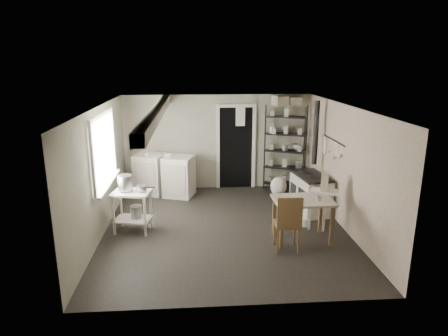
{
  "coord_description": "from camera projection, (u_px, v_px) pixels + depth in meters",
  "views": [
    {
      "loc": [
        -0.54,
        -7.02,
        3.11
      ],
      "look_at": [
        0.0,
        0.3,
        1.1
      ],
      "focal_mm": 32.0,
      "sensor_mm": 36.0,
      "label": 1
    }
  ],
  "objects": [
    {
      "name": "table_cup",
      "position": [
        319.0,
        199.0,
        6.79
      ],
      "size": [
        0.12,
        0.12,
        0.1
      ],
      "primitive_type": "imported",
      "rotation": [
        0.0,
        0.0,
        0.18
      ],
      "color": "silver",
      "rests_on": "work_table"
    },
    {
      "name": "counter_cup",
      "position": [
        148.0,
        156.0,
        9.06
      ],
      "size": [
        0.15,
        0.15,
        0.11
      ],
      "primitive_type": "imported",
      "rotation": [
        0.0,
        0.0,
        0.15
      ],
      "color": "silver",
      "rests_on": "base_cabinets"
    },
    {
      "name": "base_cabinets",
      "position": [
        165.0,
        176.0,
        9.37
      ],
      "size": [
        1.56,
        1.04,
        0.95
      ],
      "primitive_type": null,
      "rotation": [
        0.0,
        0.0,
        -0.32
      ],
      "color": "beige",
      "rests_on": "ground"
    },
    {
      "name": "window",
      "position": [
        103.0,
        151.0,
        7.25
      ],
      "size": [
        0.12,
        1.76,
        1.28
      ],
      "primitive_type": null,
      "color": "white",
      "rests_on": "wall_left"
    },
    {
      "name": "chair",
      "position": [
        287.0,
        223.0,
        6.62
      ],
      "size": [
        0.42,
        0.44,
        0.99
      ],
      "primitive_type": null,
      "rotation": [
        0.0,
        0.0,
        -0.04
      ],
      "color": "brown",
      "rests_on": "ground"
    },
    {
      "name": "saucepan",
      "position": [
        141.0,
        188.0,
        7.24
      ],
      "size": [
        0.21,
        0.21,
        0.1
      ],
      "primitive_type": "cylinder",
      "rotation": [
        0.0,
        0.0,
        -0.22
      ],
      "color": "silver",
      "rests_on": "prep_table"
    },
    {
      "name": "stove",
      "position": [
        311.0,
        191.0,
        8.33
      ],
      "size": [
        0.7,
        1.08,
        0.79
      ],
      "primitive_type": null,
      "rotation": [
        0.0,
        0.0,
        0.14
      ],
      "color": "beige",
      "rests_on": "ground"
    },
    {
      "name": "mixing_bowl",
      "position": [
        167.0,
        156.0,
        9.16
      ],
      "size": [
        0.34,
        0.34,
        0.07
      ],
      "primitive_type": "imported",
      "rotation": [
        0.0,
        0.0,
        0.13
      ],
      "color": "silver",
      "rests_on": "base_cabinets"
    },
    {
      "name": "wall_back",
      "position": [
        217.0,
        142.0,
        9.71
      ],
      "size": [
        4.5,
        0.02,
        2.3
      ],
      "primitive_type": "cube",
      "color": "#A19E89",
      "rests_on": "ground"
    },
    {
      "name": "prep_table",
      "position": [
        133.0,
        211.0,
        7.36
      ],
      "size": [
        0.75,
        0.6,
        0.77
      ],
      "primitive_type": null,
      "rotation": [
        0.0,
        0.0,
        -0.18
      ],
      "color": "white",
      "rests_on": "ground"
    },
    {
      "name": "wall_left",
      "position": [
        100.0,
        172.0,
        7.15
      ],
      "size": [
        0.02,
        5.0,
        2.3
      ],
      "primitive_type": "cube",
      "color": "#A19E89",
      "rests_on": "ground"
    },
    {
      "name": "utensil_rail",
      "position": [
        333.0,
        140.0,
        7.94
      ],
      "size": [
        0.06,
        1.2,
        0.44
      ],
      "primitive_type": null,
      "color": "silver",
      "rests_on": "wall_right"
    },
    {
      "name": "floor_crock",
      "position": [
        305.0,
        223.0,
        7.66
      ],
      "size": [
        0.15,
        0.15,
        0.15
      ],
      "primitive_type": "cylinder",
      "rotation": [
        0.0,
        0.0,
        -0.23
      ],
      "color": "silver",
      "rests_on": "ground"
    },
    {
      "name": "ceiling_beam",
      "position": [
        157.0,
        113.0,
        6.95
      ],
      "size": [
        0.18,
        5.0,
        0.18
      ],
      "primitive_type": null,
      "color": "white",
      "rests_on": "ceiling"
    },
    {
      "name": "storage_box_a",
      "position": [
        280.0,
        107.0,
        9.37
      ],
      "size": [
        0.4,
        0.37,
        0.22
      ],
      "primitive_type": "cube",
      "rotation": [
        0.0,
        0.0,
        0.39
      ],
      "color": "beige",
      "rests_on": "shelf_rack"
    },
    {
      "name": "bucket",
      "position": [
        136.0,
        212.0,
        7.38
      ],
      "size": [
        0.27,
        0.27,
        0.23
      ],
      "primitive_type": "cylinder",
      "rotation": [
        0.0,
        0.0,
        0.35
      ],
      "color": "silver",
      "rests_on": "prep_table"
    },
    {
      "name": "storage_box_b",
      "position": [
        295.0,
        108.0,
        9.41
      ],
      "size": [
        0.29,
        0.27,
        0.17
      ],
      "primitive_type": "cube",
      "rotation": [
        0.0,
        0.0,
        0.12
      ],
      "color": "beige",
      "rests_on": "shelf_rack"
    },
    {
      "name": "stockpot",
      "position": [
        125.0,
        183.0,
        7.25
      ],
      "size": [
        0.3,
        0.3,
        0.28
      ],
      "primitive_type": "cylinder",
      "rotation": [
        0.0,
        0.0,
        -0.19
      ],
      "color": "silver",
      "rests_on": "prep_table"
    },
    {
      "name": "floor",
      "position": [
        225.0,
        228.0,
        7.61
      ],
      "size": [
        5.0,
        5.0,
        0.0
      ],
      "primitive_type": "plane",
      "color": "black",
      "rests_on": "ground"
    },
    {
      "name": "wall_front",
      "position": [
        241.0,
        224.0,
        4.9
      ],
      "size": [
        4.5,
        0.02,
        2.3
      ],
      "primitive_type": "cube",
      "color": "#A19E89",
      "rests_on": "ground"
    },
    {
      "name": "shelf_jar",
      "position": [
        274.0,
        134.0,
        9.54
      ],
      "size": [
        0.09,
        0.09,
        0.2
      ],
      "primitive_type": "imported",
      "rotation": [
        0.0,
        0.0,
        -0.03
      ],
      "color": "silver",
      "rests_on": "shelf_rack"
    },
    {
      "name": "oats_box",
      "position": [
        325.0,
        179.0,
        7.2
      ],
      "size": [
        0.19,
        0.24,
        0.32
      ],
      "primitive_type": "cube",
      "rotation": [
        0.0,
        0.0,
        -0.31
      ],
      "color": "beige",
      "rests_on": "side_ledge"
    },
    {
      "name": "work_table",
      "position": [
        302.0,
        220.0,
        7.0
      ],
      "size": [
        1.03,
        0.74,
        0.77
      ],
      "primitive_type": null,
      "rotation": [
        0.0,
        0.0,
        0.03
      ],
      "color": "beige",
      "rests_on": "ground"
    },
    {
      "name": "doorway",
      "position": [
        236.0,
        148.0,
        9.76
      ],
      "size": [
        0.96,
        0.1,
        2.08
      ],
      "primitive_type": null,
      "color": "white",
      "rests_on": "ground"
    },
    {
      "name": "wall_right",
      "position": [
        345.0,
        167.0,
        7.47
      ],
      "size": [
        0.02,
        5.0,
        2.3
      ],
      "primitive_type": "cube",
      "color": "#A19E89",
      "rests_on": "ground"
    },
    {
      "name": "ceiling",
      "position": [
        225.0,
        107.0,
        7.01
      ],
      "size": [
        5.0,
        5.0,
        0.0
      ],
      "primitive_type": "plane",
      "rotation": [
        3.14,
        0.0,
        0.0
      ],
      "color": "white",
      "rests_on": "wall_back"
    },
    {
      "name": "shelf_rack",
      "position": [
        285.0,
        151.0,
        9.7
      ],
      "size": [
        1.05,
        0.72,
        2.07
      ],
      "primitive_type": null,
      "rotation": [
        0.0,
        0.0,
        -0.39
      ],
      "color": "black",
      "rests_on": "ground"
    },
    {
      "name": "stovepipe",
      "position": [
        316.0,
        133.0,
        8.5
      ],
      "size": [
        0.12,
        0.12,
        1.46
      ],
      "primitive_type": null,
      "rotation": [
        0.0,
        0.0,
        -0.02
      ],
      "color": "black",
      "rests_on": "stove"
    },
    {
      "name": "side_ledge",
      "position": [
        323.0,
        210.0,
        7.35
      ],
      "size": [
        0.59,
        0.46,
        0.8
      ],
      "primitive_type": null,
      "rotation": [
        0.0,
        0.0,
        -0.4
      ],
      "color": "white",
      "rests_on": "ground"
    },
    {
      "name": "flour_sack",
      "position": [
        279.0,
        186.0,
        9.34
      ],
      "size": [
        0.46,
        0.42,
        0.46
      ],
      "primitive_type": "ellipsoid",
      "rotation": [
        0.0,
        0.0,
        -0.31
      ],
      "color": "white",
      "rests_on": "ground"
    },
    {
      "name": "wallpaper_panel",
      "position": [
        344.0,
        167.0,
        7.47
      ],
      "size": [
        0.01,
        5.0,
        2.3
      ],
      "primitive_type": null,
      "color": "beige",
      "rests_on": "wall_right"
    }
  ]
}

